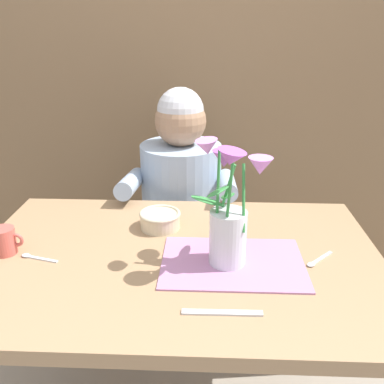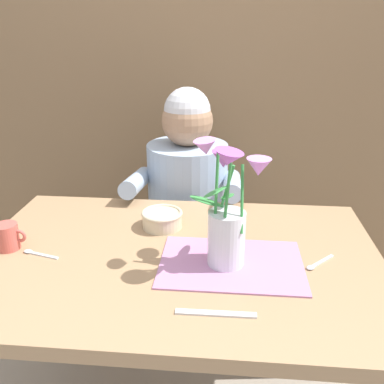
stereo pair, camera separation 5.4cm
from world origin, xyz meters
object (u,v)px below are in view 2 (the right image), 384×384
object	(u,v)px
dinner_knife	(216,313)
ceramic_mug	(8,237)
flower_vase	(227,215)
ceramic_bowl	(162,219)
seated_person	(188,218)

from	to	relation	value
dinner_knife	ceramic_mug	size ratio (longest dim) A/B	2.04
dinner_knife	flower_vase	bearing A→B (deg)	84.70
dinner_knife	ceramic_bowl	bearing A→B (deg)	113.52
seated_person	ceramic_bowl	bearing A→B (deg)	-91.10
ceramic_bowl	ceramic_mug	distance (m)	0.47
flower_vase	dinner_knife	distance (m)	0.27
ceramic_bowl	seated_person	bearing A→B (deg)	84.94
seated_person	flower_vase	world-z (taller)	seated_person
flower_vase	ceramic_bowl	size ratio (longest dim) A/B	2.65
seated_person	ceramic_mug	distance (m)	0.81
seated_person	dinner_knife	xyz separation A→B (m)	(0.16, -0.88, 0.18)
ceramic_mug	seated_person	bearing A→B (deg)	52.86
flower_vase	ceramic_bowl	xyz separation A→B (m)	(-0.21, 0.21, -0.12)
dinner_knife	ceramic_mug	distance (m)	0.68
flower_vase	seated_person	bearing A→B (deg)	104.93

